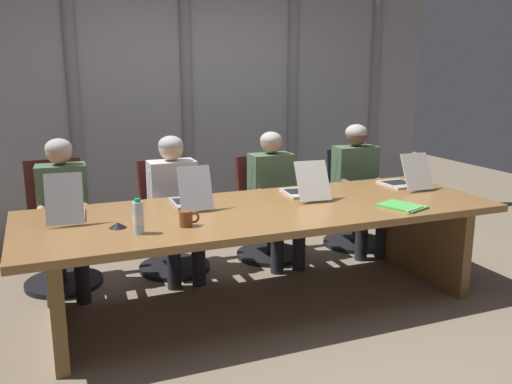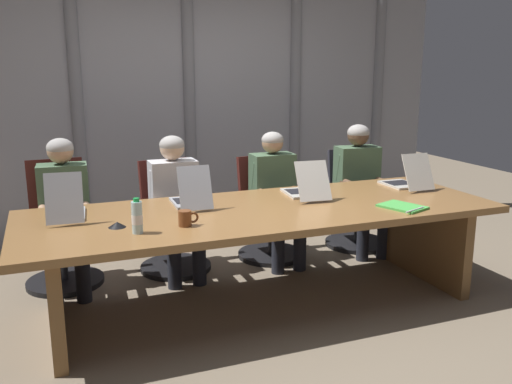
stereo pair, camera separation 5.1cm
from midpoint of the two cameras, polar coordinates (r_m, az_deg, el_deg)
ground_plane at (r=4.09m, az=1.15°, el=-11.55°), size 11.34×11.34×0.00m
conference_table at (r=3.89m, az=1.19°, el=-3.83°), size 3.34×1.16×0.72m
curtain_backdrop at (r=5.70m, az=-6.78°, el=8.93°), size 5.67×0.17×2.61m
laptop_left_end at (r=3.77m, az=-18.82°, el=-1.74°), size 0.26×0.46×0.33m
laptop_left_mid at (r=3.93m, az=-6.47°, el=-0.59°), size 0.24×0.45×0.31m
laptop_center at (r=4.21m, az=5.48°, el=0.31°), size 0.29×0.51×0.29m
laptop_right_mid at (r=4.68m, az=15.66°, el=1.17°), size 0.25×0.46×0.30m
office_chair_left_end at (r=4.62m, az=-19.31°, el=-4.61°), size 0.60×0.60×0.98m
office_chair_left_mid at (r=4.72m, az=-8.38°, el=-3.83°), size 0.60×0.60×0.92m
office_chair_center at (r=4.98m, az=1.61°, el=-2.86°), size 0.60×0.60×0.90m
office_chair_right_mid at (r=5.39m, az=10.58°, el=-1.83°), size 0.60×0.60×0.91m
person_left_end at (r=4.38m, az=-19.05°, el=-1.39°), size 0.40×0.56×1.17m
person_left_mid at (r=4.49m, az=-8.01°, el=-0.53°), size 0.39×0.55×1.15m
person_center at (r=4.77m, az=2.41°, el=0.23°), size 0.38×0.55×1.15m
person_right_mid at (r=5.16m, az=11.11°, el=1.27°), size 0.44×0.57×1.18m
water_bottle_primary at (r=3.32m, az=-11.87°, el=-2.62°), size 0.07×0.07×0.22m
coffee_mug_near at (r=3.44m, az=-6.93°, el=-2.74°), size 0.13×0.08×0.10m
conference_mic_left_side at (r=3.49m, az=-13.88°, el=-3.32°), size 0.11×0.11×0.03m
spiral_notepad at (r=4.00m, az=15.40°, el=-1.49°), size 0.31×0.36×0.03m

